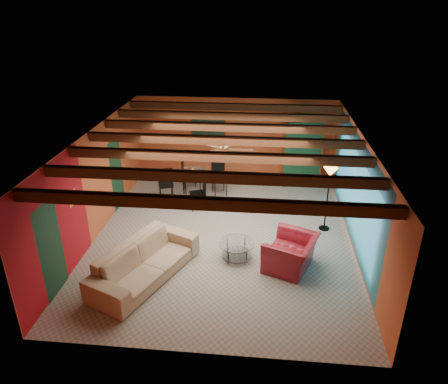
# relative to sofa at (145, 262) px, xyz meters

# --- Properties ---
(room) EXTENTS (6.52, 8.01, 2.71)m
(room) POSITION_rel_sofa_xyz_m (1.52, 2.06, 1.96)
(room) COLOR gray
(room) RESTS_ON ground
(sofa) EXTENTS (2.08, 2.94, 0.80)m
(sofa) POSITION_rel_sofa_xyz_m (0.00, 0.00, 0.00)
(sofa) COLOR tan
(sofa) RESTS_ON ground
(armchair) EXTENTS (1.40, 1.48, 0.76)m
(armchair) POSITION_rel_sofa_xyz_m (3.18, 0.69, -0.02)
(armchair) COLOR maroon
(armchair) RESTS_ON ground
(coffee_table) EXTENTS (0.97, 0.97, 0.43)m
(coffee_table) POSITION_rel_sofa_xyz_m (1.94, 0.92, -0.18)
(coffee_table) COLOR silver
(coffee_table) RESTS_ON ground
(dining_table) EXTENTS (2.69, 2.69, 1.10)m
(dining_table) POSITION_rel_sofa_xyz_m (0.36, 4.17, 0.15)
(dining_table) COLOR white
(dining_table) RESTS_ON ground
(armoire) EXTENTS (1.30, 0.90, 2.08)m
(armoire) POSITION_rel_sofa_xyz_m (3.72, 5.65, 0.64)
(armoire) COLOR brown
(armoire) RESTS_ON ground
(floor_lamp) EXTENTS (0.41, 0.41, 1.77)m
(floor_lamp) POSITION_rel_sofa_xyz_m (4.17, 2.55, 0.48)
(floor_lamp) COLOR black
(floor_lamp) RESTS_ON ground
(ceiling_fan) EXTENTS (1.50, 1.50, 0.44)m
(ceiling_fan) POSITION_rel_sofa_xyz_m (1.52, 1.95, 1.96)
(ceiling_fan) COLOR #472614
(ceiling_fan) RESTS_ON ceiling
(painting) EXTENTS (1.05, 0.03, 0.65)m
(painting) POSITION_rel_sofa_xyz_m (0.62, 5.91, 1.25)
(painting) COLOR black
(painting) RESTS_ON wall_back
(potted_plant) EXTENTS (0.50, 0.45, 0.50)m
(potted_plant) POSITION_rel_sofa_xyz_m (3.72, 5.65, 1.93)
(potted_plant) COLOR #26661E
(potted_plant) RESTS_ON armoire
(vase) EXTENTS (0.18, 0.18, 0.18)m
(vase) POSITION_rel_sofa_xyz_m (0.36, 4.17, 0.79)
(vase) COLOR orange
(vase) RESTS_ON dining_table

